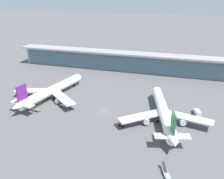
% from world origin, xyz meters
% --- Properties ---
extents(ground_plane, '(1200.00, 1200.00, 0.00)m').
position_xyz_m(ground_plane, '(0.00, 0.00, 0.00)').
color(ground_plane, '#515154').
extents(airliner_left_stand, '(43.17, 56.96, 15.29)m').
position_xyz_m(airliner_left_stand, '(-34.66, 6.43, 4.81)').
color(airliner_left_stand, white).
rests_on(airliner_left_stand, ground).
extents(airliner_centre_stand, '(42.91, 56.74, 15.29)m').
position_xyz_m(airliner_centre_stand, '(29.93, -1.46, 4.81)').
color(airliner_centre_stand, white).
rests_on(airliner_centre_stand, ground).
extents(service_truck_under_wing_red, '(2.92, 1.80, 2.05)m').
position_xyz_m(service_truck_under_wing_red, '(12.11, -11.80, 0.87)').
color(service_truck_under_wing_red, '#B21E1E').
rests_on(service_truck_under_wing_red, ground).
extents(service_truck_mid_apron_grey, '(3.86, 6.80, 2.70)m').
position_xyz_m(service_truck_mid_apron_grey, '(34.27, -37.96, 0.81)').
color(service_truck_mid_apron_grey, gray).
rests_on(service_truck_mid_apron_grey, ground).
extents(service_truck_by_tail_white, '(6.87, 2.16, 2.70)m').
position_xyz_m(service_truck_by_tail_white, '(-22.61, -1.21, 0.81)').
color(service_truck_by_tail_white, silver).
rests_on(service_truck_by_tail_white, ground).
extents(service_truck_on_taxiway_grey, '(4.02, 7.64, 3.10)m').
position_xyz_m(service_truck_on_taxiway_grey, '(45.91, 8.82, 1.69)').
color(service_truck_on_taxiway_grey, gray).
rests_on(service_truck_on_taxiway_grey, ground).
extents(service_truck_at_far_stand_olive, '(6.93, 2.56, 2.70)m').
position_xyz_m(service_truck_at_far_stand_olive, '(-35.03, -10.16, 0.81)').
color(service_truck_at_far_stand_olive, olive).
rests_on(service_truck_at_far_stand_olive, ground).
extents(terminal_building, '(188.64, 12.80, 15.20)m').
position_xyz_m(terminal_building, '(0.00, 69.18, 7.87)').
color(terminal_building, '#B2ADA3').
rests_on(terminal_building, ground).
extents(safety_cone_alpha, '(0.62, 0.62, 0.70)m').
position_xyz_m(safety_cone_alpha, '(-35.88, -9.85, 0.32)').
color(safety_cone_alpha, orange).
rests_on(safety_cone_alpha, ground).
extents(safety_cone_bravo, '(0.62, 0.62, 0.70)m').
position_xyz_m(safety_cone_bravo, '(-46.45, -15.19, 0.32)').
color(safety_cone_bravo, orange).
rests_on(safety_cone_bravo, ground).
extents(safety_cone_charlie, '(0.62, 0.62, 0.70)m').
position_xyz_m(safety_cone_charlie, '(-26.21, -10.40, 0.32)').
color(safety_cone_charlie, orange).
rests_on(safety_cone_charlie, ground).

